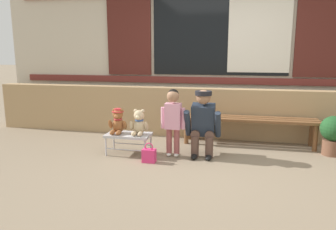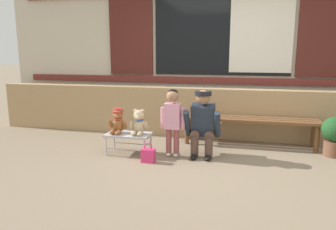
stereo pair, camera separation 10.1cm
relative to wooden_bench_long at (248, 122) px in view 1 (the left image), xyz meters
name	(u,v)px [view 1 (the left image)]	position (x,y,z in m)	size (l,w,h in m)	color
ground_plane	(208,164)	(-0.54, -1.06, -0.37)	(60.00, 60.00, 0.00)	#84725B
brick_low_wall	(216,113)	(-0.54, 0.37, 0.05)	(8.20, 0.25, 0.85)	tan
shop_facade	(220,43)	(-0.53, 0.88, 1.25)	(8.37, 0.26, 3.22)	beige
wooden_bench_long	(248,122)	(0.00, 0.00, 0.00)	(2.10, 0.40, 0.44)	brown
small_display_bench	(129,136)	(-1.70, -0.85, -0.11)	(0.64, 0.36, 0.30)	#BCBCC1
teddy_bear_with_hat	(118,122)	(-1.86, -0.85, 0.10)	(0.28, 0.27, 0.36)	#93562D
teddy_bear_plain	(139,123)	(-1.54, -0.85, 0.09)	(0.28, 0.26, 0.36)	#CCB289
child_standing	(173,115)	(-1.06, -0.81, 0.22)	(0.35, 0.18, 0.96)	#994C4C
adult_crouching	(204,123)	(-0.63, -0.71, 0.11)	(0.50, 0.49, 0.95)	brown
handbag_on_ground	(149,155)	(-1.32, -1.14, -0.28)	(0.18, 0.11, 0.27)	#E53370
potted_plant	(333,133)	(1.16, -0.28, -0.05)	(0.36, 0.36, 0.57)	brown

